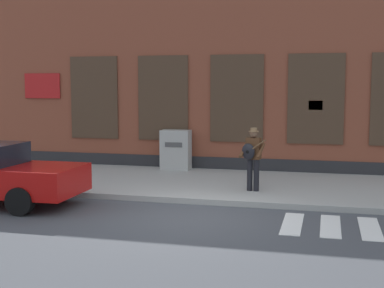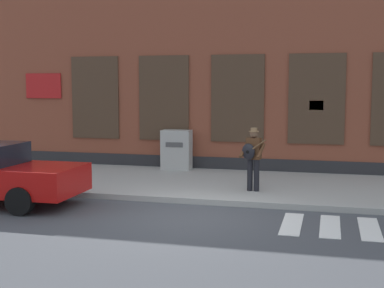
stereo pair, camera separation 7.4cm
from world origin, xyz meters
TOP-DOWN VIEW (x-y plane):
  - ground_plane at (0.00, 0.00)m, footprint 160.00×160.00m
  - sidewalk at (0.00, 3.71)m, footprint 28.00×4.86m
  - building_backdrop at (-0.00, 8.14)m, footprint 28.00×4.06m
  - busker at (1.02, 2.63)m, footprint 0.72×0.62m
  - utility_box at (-1.98, 5.69)m, footprint 0.99×0.54m

SIDE VIEW (x-z plane):
  - ground_plane at x=0.00m, z-range 0.00..0.00m
  - sidewalk at x=0.00m, z-range 0.00..0.15m
  - utility_box at x=-1.98m, z-range 0.15..1.48m
  - busker at x=1.02m, z-range 0.27..1.96m
  - building_backdrop at x=0.00m, z-range 0.00..6.36m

